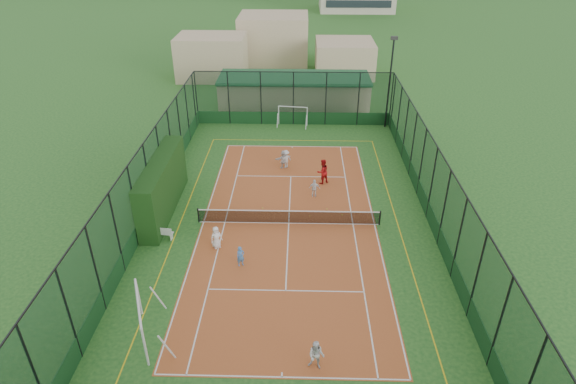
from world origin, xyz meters
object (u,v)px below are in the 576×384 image
child_near_left (216,237)px  child_near_mid (241,256)px  clubhouse (294,91)px  futsal_goal_near (142,320)px  child_near_right (316,355)px  child_far_left (286,159)px  white_bench (160,232)px  futsal_goal_far (293,116)px  child_far_right (314,188)px  coach (323,171)px  floodlight_ne (389,84)px  child_far_back (284,159)px

child_near_left → child_near_mid: child_near_left is taller
clubhouse → futsal_goal_near: 32.49m
child_near_right → child_far_left: size_ratio=1.03×
white_bench → child_far_left: child_far_left is taller
futsal_goal_far → clubhouse: bearing=96.7°
white_bench → child_far_right: (9.50, 5.30, 0.21)m
child_near_mid → coach: size_ratio=0.66×
floodlight_ne → child_far_right: size_ratio=6.23×
clubhouse → child_far_right: clubhouse is taller
white_bench → floodlight_ne: bearing=55.5°
child_far_left → child_far_right: size_ratio=1.09×
child_far_right → futsal_goal_near: bearing=62.5°
clubhouse → coach: bearing=-82.0°
child_far_right → coach: (0.63, 2.01, 0.28)m
white_bench → child_far_left: size_ratio=1.13×
white_bench → child_far_right: child_far_right is taller
child_near_left → child_near_mid: 2.32m
white_bench → child_near_mid: (5.21, -2.48, 0.17)m
clubhouse → white_bench: bearing=-108.1°
floodlight_ne → coach: 13.17m
floodlight_ne → child_near_mid: (-11.19, -20.93, -3.49)m
white_bench → child_near_left: child_near_left is taller
child_near_left → floodlight_ne: bearing=22.9°
clubhouse → child_near_left: (-4.20, -24.68, -0.86)m
child_far_right → child_far_back: (-2.31, 4.44, 0.06)m
child_near_left → white_bench: bearing=133.5°
futsal_goal_near → child_far_right: bearing=-52.8°
clubhouse → floodlight_ne: bearing=-32.1°
futsal_goal_far → child_far_back: bearing=-86.4°
floodlight_ne → child_far_back: 13.12m
child_near_right → white_bench: bearing=150.1°
futsal_goal_near → futsal_goal_far: bearing=-34.8°
floodlight_ne → child_near_mid: size_ratio=6.64×
clubhouse → futsal_goal_far: clubhouse is taller
floodlight_ne → child_far_back: (-9.20, -8.71, -3.39)m
child_near_right → coach: coach is taller
futsal_goal_far → child_far_back: futsal_goal_far is taller
child_near_mid → child_far_right: size_ratio=0.94×
futsal_goal_far → child_near_right: 28.18m
coach → futsal_goal_far: bearing=-112.3°
white_bench → futsal_goal_far: futsal_goal_far is taller
child_near_mid → child_far_left: bearing=53.9°
futsal_goal_near → child_far_left: futsal_goal_near is taller
futsal_goal_far → child_near_left: futsal_goal_far is taller
floodlight_ne → coach: (-6.27, -11.14, -3.17)m
coach → child_far_left: bearing=-76.2°
floodlight_ne → white_bench: floodlight_ne is taller
floodlight_ne → child_far_left: size_ratio=5.71×
child_near_mid → child_near_right: (4.06, -6.99, 0.12)m
child_far_back → futsal_goal_far: bearing=-122.4°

